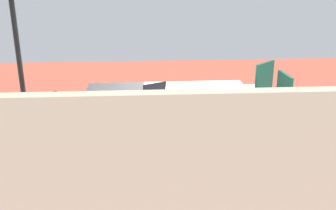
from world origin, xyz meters
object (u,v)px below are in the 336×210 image
at_px(chair_southwest, 255,88).
at_px(chair_west, 272,105).
at_px(chair_northwest, 288,130).
at_px(dining_table, 168,97).
at_px(cup, 186,97).
at_px(laptop, 152,94).
at_px(chair_northeast, 50,135).

bearing_deg(chair_southwest, chair_west, 50.19).
relative_size(chair_northwest, chair_west, 1.00).
bearing_deg(chair_northwest, dining_table, -162.43).
bearing_deg(cup, chair_west, -166.61).
bearing_deg(laptop, chair_southwest, -176.87).
relative_size(dining_table, chair_southwest, 2.21).
distance_m(chair_southwest, laptop, 1.85).
xyz_separation_m(dining_table, chair_west, (-1.40, -0.03, -0.15)).
bearing_deg(chair_west, dining_table, -91.45).
bearing_deg(laptop, dining_table, -176.92).
xyz_separation_m(chair_west, cup, (1.20, 0.29, 0.24)).
bearing_deg(chair_northwest, cup, -157.14).
distance_m(chair_west, cup, 1.25).
bearing_deg(chair_southwest, laptop, -11.85).
relative_size(dining_table, cup, 24.02).
xyz_separation_m(chair_northeast, cup, (-1.57, -0.52, 0.24)).
height_order(chair_northwest, cup, chair_northwest).
distance_m(chair_west, laptop, 1.64).
bearing_deg(laptop, cup, 135.41).
relative_size(chair_northwest, cup, 10.85).
bearing_deg(chair_southwest, cup, 0.10).
bearing_deg(chair_northwest, chair_west, 133.81).
relative_size(chair_west, chair_southwest, 1.00).
bearing_deg(chair_northeast, chair_northwest, -42.73).
bearing_deg(cup, dining_table, -51.84).
bearing_deg(cup, chair_southwest, -138.29).
distance_m(dining_table, chair_northeast, 1.58).
relative_size(chair_west, cup, 10.85).
height_order(chair_northwest, chair_west, same).
bearing_deg(chair_west, chair_southwest, 179.27).
height_order(chair_northeast, cup, chair_northeast).
distance_m(chair_northwest, laptop, 1.70).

